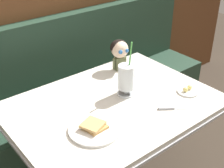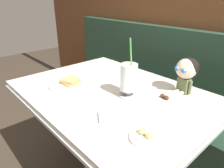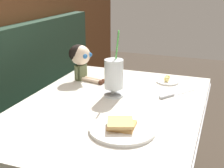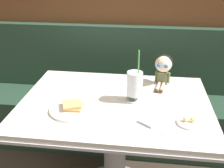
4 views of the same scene
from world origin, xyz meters
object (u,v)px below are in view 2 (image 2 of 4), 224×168
at_px(milkshake_glass, 129,79).
at_px(seated_doll, 186,71).
at_px(butter_knife, 101,122).
at_px(toast_plate, 70,84).
at_px(butter_saucer, 145,137).

relative_size(milkshake_glass, seated_doll, 1.39).
xyz_separation_m(butter_knife, seated_doll, (0.08, 0.52, 0.12)).
bearing_deg(toast_plate, seated_doll, 39.51).
xyz_separation_m(butter_saucer, seated_doll, (-0.12, 0.47, 0.12)).
bearing_deg(butter_knife, milkshake_glass, 110.07).
xyz_separation_m(toast_plate, milkshake_glass, (0.33, 0.15, 0.09)).
xyz_separation_m(butter_saucer, butter_knife, (-0.19, -0.06, -0.00)).
xyz_separation_m(toast_plate, butter_saucer, (0.62, -0.05, -0.00)).
distance_m(toast_plate, seated_doll, 0.66).
bearing_deg(butter_saucer, butter_knife, -163.46).
bearing_deg(seated_doll, milkshake_glass, -123.59).
distance_m(milkshake_glass, butter_knife, 0.30).
distance_m(butter_knife, seated_doll, 0.54).
distance_m(milkshake_glass, seated_doll, 0.31).
bearing_deg(seated_doll, toast_plate, -140.49).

